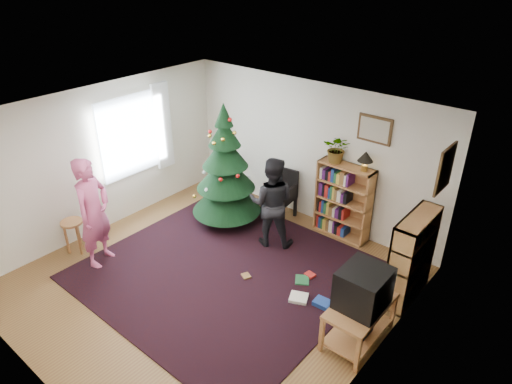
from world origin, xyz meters
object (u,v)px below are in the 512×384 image
Objects in this scene: crt_tv at (363,288)px; person_standing at (94,213)px; christmas_tree at (226,175)px; bookshelf_back at (343,200)px; person_by_chair at (272,202)px; picture_back at (375,129)px; armchair at (282,192)px; potted_plant at (337,149)px; table_lamp at (366,158)px; stool at (73,228)px; bookshelf_right at (412,257)px; picture_right at (445,169)px; tv_stand at (359,318)px.

person_standing is (-3.87, -1.13, 0.07)m from crt_tv.
christmas_tree reaches higher than bookshelf_back.
person_by_chair is (-2.15, 0.98, -0.03)m from crt_tv.
armchair is at bearing -168.97° from picture_back.
picture_back reaches higher than potted_plant.
bookshelf_back is 0.91m from table_lamp.
armchair is at bearing 58.41° from stool.
christmas_tree is 1.25× the size of person_standing.
picture_back is 1.98m from bookshelf_right.
picture_back is 4.40m from person_standing.
crt_tv is 1.78× the size of table_lamp.
picture_right reaches higher than person_by_chair.
potted_plant is at bearing 162.35° from picture_right.
stool is (-4.54, -2.41, -0.22)m from bookshelf_right.
tv_stand is at bearing 15.68° from stool.
stool is at bearing -135.16° from picture_back.
christmas_tree is 2.24× the size of tv_stand.
bookshelf_back is at bearing 62.67° from bookshelf_right.
picture_back is 2.61m from crt_tv.
potted_plant is at bearing -148.71° from person_by_chair.
picture_back is 0.42× the size of bookshelf_right.
crt_tv is 2.35m from table_lamp.
picture_back is 2.85m from tv_stand.
christmas_tree is at bearing -149.44° from potted_plant.
potted_plant is (-1.60, 1.96, 0.73)m from crt_tv.
bookshelf_right is 3.97× the size of table_lamp.
bookshelf_right is at bearing 84.01° from crt_tv.
crt_tv is (3.19, -1.02, -0.11)m from christmas_tree.
bookshelf_back is 0.84× the size of person_by_chair.
tv_stand is 0.56× the size of person_standing.
picture_right is at bearing -79.61° from person_standing.
stool is at bearing 15.55° from person_by_chair.
armchair is at bearing -170.83° from potted_plant.
picture_right reaches higher than person_standing.
crt_tv is (-0.26, -1.37, -1.15)m from picture_right.
person_by_chair is at bearing -134.43° from picture_back.
christmas_tree is 1.95m from potted_plant.
bookshelf_right reaches higher than armchair.
christmas_tree reaches higher than tv_stand.
stool is (-4.42, -1.24, -0.36)m from crt_tv.
christmas_tree is 1.69× the size of bookshelf_back.
person_by_chair is 1.36m from potted_plant.
person_standing is (-0.69, -2.14, -0.04)m from christmas_tree.
bookshelf_right is 0.74× the size of person_standing.
picture_back reaches higher than armchair.
armchair is (-2.80, 0.44, -1.46)m from picture_right.
tv_stand is at bearing -60.66° from table_lamp.
bookshelf_back and bookshelf_right have the same top height.
armchair is (-2.67, 0.63, -0.18)m from bookshelf_right.
christmas_tree is at bearing -152.32° from bookshelf_back.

